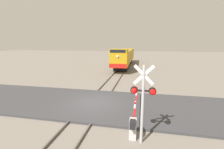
{
  "coord_description": "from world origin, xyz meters",
  "views": [
    {
      "loc": [
        3.58,
        -10.99,
        4.87
      ],
      "look_at": [
        1.11,
        1.56,
        2.19
      ],
      "focal_mm": 24.27,
      "sensor_mm": 36.0,
      "label": 1
    }
  ],
  "objects": [
    {
      "name": "ground_plane",
      "position": [
        0.0,
        0.0,
        0.0
      ],
      "size": [
        160.0,
        160.0,
        0.0
      ],
      "primitive_type": "plane",
      "color": "slate"
    },
    {
      "name": "rail_track_left",
      "position": [
        -0.72,
        0.0,
        0.07
      ],
      "size": [
        0.08,
        80.0,
        0.15
      ],
      "primitive_type": "cube",
      "color": "#59544C",
      "rests_on": "ground_plane"
    },
    {
      "name": "road_surface",
      "position": [
        0.0,
        0.0,
        0.08
      ],
      "size": [
        36.0,
        6.27,
        0.15
      ],
      "primitive_type": "cube",
      "color": "#38383A",
      "rests_on": "ground_plane"
    },
    {
      "name": "locomotive",
      "position": [
        0.0,
        20.58,
        2.07
      ],
      "size": [
        2.81,
        18.55,
        3.92
      ],
      "color": "black",
      "rests_on": "ground_plane"
    },
    {
      "name": "crossing_signal",
      "position": [
        3.7,
        -4.18,
        2.43
      ],
      "size": [
        1.18,
        0.33,
        3.92
      ],
      "color": "#ADADB2",
      "rests_on": "ground_plane"
    },
    {
      "name": "rail_track_right",
      "position": [
        0.72,
        0.0,
        0.07
      ],
      "size": [
        0.08,
        80.0,
        0.15
      ],
      "primitive_type": "cube",
      "color": "#59544C",
      "rests_on": "ground_plane"
    },
    {
      "name": "crossing_gate",
      "position": [
        3.27,
        -2.98,
        0.77
      ],
      "size": [
        0.36,
        6.5,
        1.22
      ],
      "color": "silver",
      "rests_on": "ground_plane"
    }
  ]
}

